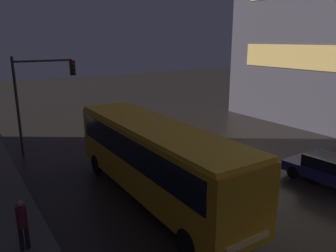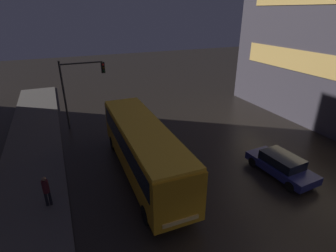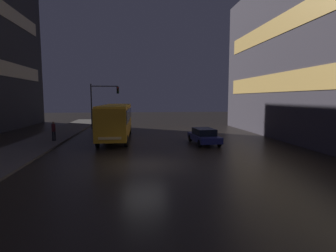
{
  "view_description": "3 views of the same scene",
  "coord_description": "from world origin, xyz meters",
  "px_view_note": "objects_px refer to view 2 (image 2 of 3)",
  "views": [
    {
      "loc": [
        -9.18,
        -1.15,
        6.8
      ],
      "look_at": [
        0.86,
        14.1,
        1.95
      ],
      "focal_mm": 35.0,
      "sensor_mm": 36.0,
      "label": 1
    },
    {
      "loc": [
        -6.53,
        -3.28,
        9.54
      ],
      "look_at": [
        0.37,
        12.77,
        1.79
      ],
      "focal_mm": 28.0,
      "sensor_mm": 36.0,
      "label": 2
    },
    {
      "loc": [
        -0.46,
        -15.57,
        4.01
      ],
      "look_at": [
        2.61,
        9.58,
        1.32
      ],
      "focal_mm": 28.0,
      "sensor_mm": 36.0,
      "label": 3
    }
  ],
  "objects_px": {
    "pedestrian_near": "(46,189)",
    "traffic_light_main": "(79,82)",
    "bus_near": "(143,145)",
    "car_taxi": "(281,165)"
  },
  "relations": [
    {
      "from": "traffic_light_main",
      "to": "bus_near",
      "type": "bearing_deg",
      "value": -74.85
    },
    {
      "from": "bus_near",
      "to": "pedestrian_near",
      "type": "distance_m",
      "value": 5.7
    },
    {
      "from": "car_taxi",
      "to": "traffic_light_main",
      "type": "bearing_deg",
      "value": -54.18
    },
    {
      "from": "pedestrian_near",
      "to": "traffic_light_main",
      "type": "xyz_separation_m",
      "value": [
        3.04,
        10.22,
        2.85
      ]
    },
    {
      "from": "bus_near",
      "to": "traffic_light_main",
      "type": "distance_m",
      "value": 9.79
    },
    {
      "from": "pedestrian_near",
      "to": "traffic_light_main",
      "type": "distance_m",
      "value": 11.03
    },
    {
      "from": "car_taxi",
      "to": "pedestrian_near",
      "type": "xyz_separation_m",
      "value": [
        -13.42,
        2.47,
        0.45
      ]
    },
    {
      "from": "bus_near",
      "to": "traffic_light_main",
      "type": "height_order",
      "value": "traffic_light_main"
    },
    {
      "from": "bus_near",
      "to": "traffic_light_main",
      "type": "relative_size",
      "value": 1.88
    },
    {
      "from": "bus_near",
      "to": "pedestrian_near",
      "type": "relative_size",
      "value": 6.27
    }
  ]
}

